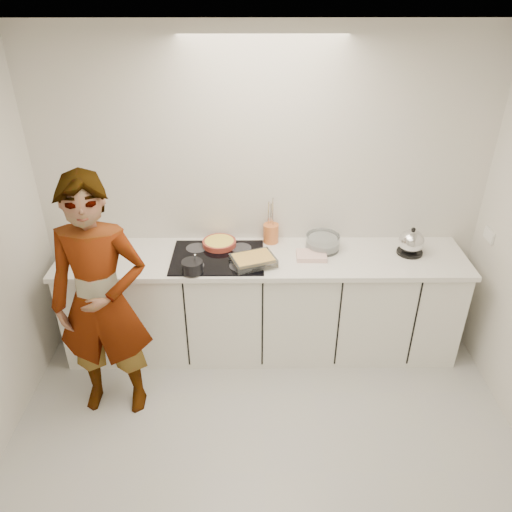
{
  "coord_description": "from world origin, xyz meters",
  "views": [
    {
      "loc": [
        -0.07,
        -2.13,
        2.9
      ],
      "look_at": [
        -0.05,
        1.05,
        1.05
      ],
      "focal_mm": 35.0,
      "sensor_mm": 36.0,
      "label": 1
    }
  ],
  "objects_px": {
    "tart_dish": "(219,243)",
    "utensil_crock": "(271,233)",
    "mixing_bowl": "(323,243)",
    "baking_dish": "(253,260)",
    "kettle": "(411,243)",
    "cook": "(101,302)",
    "saucepan": "(192,267)",
    "hob": "(218,257)"
  },
  "relations": [
    {
      "from": "saucepan",
      "to": "kettle",
      "type": "distance_m",
      "value": 1.73
    },
    {
      "from": "tart_dish",
      "to": "saucepan",
      "type": "relative_size",
      "value": 2.23
    },
    {
      "from": "tart_dish",
      "to": "saucepan",
      "type": "bearing_deg",
      "value": -113.76
    },
    {
      "from": "hob",
      "to": "saucepan",
      "type": "bearing_deg",
      "value": -128.06
    },
    {
      "from": "tart_dish",
      "to": "cook",
      "type": "relative_size",
      "value": 0.2
    },
    {
      "from": "baking_dish",
      "to": "utensil_crock",
      "type": "xyz_separation_m",
      "value": [
        0.15,
        0.38,
        0.03
      ]
    },
    {
      "from": "hob",
      "to": "baking_dish",
      "type": "height_order",
      "value": "baking_dish"
    },
    {
      "from": "baking_dish",
      "to": "kettle",
      "type": "height_order",
      "value": "kettle"
    },
    {
      "from": "hob",
      "to": "mixing_bowl",
      "type": "relative_size",
      "value": 2.23
    },
    {
      "from": "mixing_bowl",
      "to": "cook",
      "type": "bearing_deg",
      "value": -154.82
    },
    {
      "from": "tart_dish",
      "to": "saucepan",
      "type": "xyz_separation_m",
      "value": [
        -0.18,
        -0.4,
        0.02
      ]
    },
    {
      "from": "hob",
      "to": "mixing_bowl",
      "type": "bearing_deg",
      "value": 9.38
    },
    {
      "from": "hob",
      "to": "mixing_bowl",
      "type": "height_order",
      "value": "mixing_bowl"
    },
    {
      "from": "baking_dish",
      "to": "mixing_bowl",
      "type": "bearing_deg",
      "value": 24.19
    },
    {
      "from": "hob",
      "to": "kettle",
      "type": "relative_size",
      "value": 3.1
    },
    {
      "from": "mixing_bowl",
      "to": "utensil_crock",
      "type": "bearing_deg",
      "value": 162.72
    },
    {
      "from": "baking_dish",
      "to": "kettle",
      "type": "relative_size",
      "value": 1.65
    },
    {
      "from": "baking_dish",
      "to": "cook",
      "type": "relative_size",
      "value": 0.21
    },
    {
      "from": "hob",
      "to": "tart_dish",
      "type": "bearing_deg",
      "value": 89.02
    },
    {
      "from": "tart_dish",
      "to": "utensil_crock",
      "type": "distance_m",
      "value": 0.43
    },
    {
      "from": "hob",
      "to": "utensil_crock",
      "type": "height_order",
      "value": "utensil_crock"
    },
    {
      "from": "tart_dish",
      "to": "mixing_bowl",
      "type": "bearing_deg",
      "value": -2.8
    },
    {
      "from": "mixing_bowl",
      "to": "baking_dish",
      "type": "bearing_deg",
      "value": -155.81
    },
    {
      "from": "saucepan",
      "to": "kettle",
      "type": "relative_size",
      "value": 0.7
    },
    {
      "from": "hob",
      "to": "cook",
      "type": "xyz_separation_m",
      "value": [
        -0.76,
        -0.61,
        0.0
      ]
    },
    {
      "from": "utensil_crock",
      "to": "saucepan",
      "type": "bearing_deg",
      "value": -140.79
    },
    {
      "from": "baking_dish",
      "to": "cook",
      "type": "bearing_deg",
      "value": -154.29
    },
    {
      "from": "saucepan",
      "to": "mixing_bowl",
      "type": "relative_size",
      "value": 0.5
    },
    {
      "from": "kettle",
      "to": "cook",
      "type": "distance_m",
      "value": 2.39
    },
    {
      "from": "mixing_bowl",
      "to": "kettle",
      "type": "distance_m",
      "value": 0.7
    },
    {
      "from": "mixing_bowl",
      "to": "cook",
      "type": "xyz_separation_m",
      "value": [
        -1.6,
        -0.75,
        -0.05
      ]
    },
    {
      "from": "kettle",
      "to": "cook",
      "type": "height_order",
      "value": "cook"
    },
    {
      "from": "tart_dish",
      "to": "kettle",
      "type": "xyz_separation_m",
      "value": [
        1.53,
        -0.11,
        0.06
      ]
    },
    {
      "from": "hob",
      "to": "tart_dish",
      "type": "xyz_separation_m",
      "value": [
        0.0,
        0.18,
        0.03
      ]
    },
    {
      "from": "utensil_crock",
      "to": "cook",
      "type": "relative_size",
      "value": 0.09
    },
    {
      "from": "baking_dish",
      "to": "mixing_bowl",
      "type": "height_order",
      "value": "mixing_bowl"
    },
    {
      "from": "tart_dish",
      "to": "utensil_crock",
      "type": "bearing_deg",
      "value": 11.72
    },
    {
      "from": "kettle",
      "to": "utensil_crock",
      "type": "relative_size",
      "value": 1.46
    },
    {
      "from": "baking_dish",
      "to": "cook",
      "type": "xyz_separation_m",
      "value": [
        -1.03,
        -0.5,
        -0.04
      ]
    },
    {
      "from": "saucepan",
      "to": "mixing_bowl",
      "type": "bearing_deg",
      "value": 19.59
    },
    {
      "from": "cook",
      "to": "hob",
      "type": "bearing_deg",
      "value": 39.51
    },
    {
      "from": "mixing_bowl",
      "to": "utensil_crock",
      "type": "distance_m",
      "value": 0.43
    }
  ]
}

